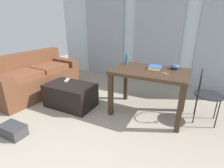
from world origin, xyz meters
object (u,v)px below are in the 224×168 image
at_px(craft_table, 150,77).
at_px(tv_remote_primary, 67,80).
at_px(bottle_near, 127,59).
at_px(coffee_table, 71,95).
at_px(book_stack, 155,67).
at_px(couch, 35,78).
at_px(bowl, 175,67).
at_px(scissors, 166,74).
at_px(shoebox, 13,130).
at_px(wire_chair, 205,90).

xyz_separation_m(craft_table, tv_remote_primary, (-1.49, -0.25, -0.21)).
distance_m(bottle_near, tv_remote_primary, 1.18).
distance_m(coffee_table, book_stack, 1.56).
relative_size(couch, bottle_near, 8.92).
bearing_deg(bottle_near, couch, -167.38).
height_order(craft_table, tv_remote_primary, craft_table).
bearing_deg(couch, bowl, 9.88).
xyz_separation_m(book_stack, scissors, (0.22, -0.23, -0.01)).
bearing_deg(shoebox, book_stack, 46.20).
bearing_deg(tv_remote_primary, book_stack, -7.37).
xyz_separation_m(couch, bottle_near, (1.90, 0.43, 0.51)).
bearing_deg(book_stack, bottle_near, 175.36).
xyz_separation_m(coffee_table, bowl, (1.65, 0.61, 0.59)).
bearing_deg(craft_table, book_stack, 74.29).
distance_m(bowl, scissors, 0.33).
xyz_separation_m(couch, book_stack, (2.41, 0.38, 0.44)).
bearing_deg(scissors, coffee_table, -169.43).
height_order(couch, coffee_table, couch).
relative_size(craft_table, bowl, 8.12).
bearing_deg(tv_remote_primary, bottle_near, 1.38).
distance_m(bowl, shoebox, 2.55).
distance_m(craft_table, bowl, 0.43).
height_order(scissors, shoebox, scissors).
distance_m(wire_chair, tv_remote_primary, 2.33).
bearing_deg(wire_chair, bottle_near, 178.36).
height_order(bowl, scissors, bowl).
distance_m(bottle_near, shoebox, 2.04).
xyz_separation_m(couch, tv_remote_primary, (0.88, -0.01, 0.10)).
xyz_separation_m(coffee_table, book_stack, (1.36, 0.53, 0.56)).
bearing_deg(couch, tv_remote_primary, -0.73).
relative_size(craft_table, wire_chair, 1.39).
bearing_deg(wire_chair, couch, -173.02).
distance_m(bowl, book_stack, 0.31).
bearing_deg(coffee_table, bottle_near, 34.03).
xyz_separation_m(bottle_near, scissors, (0.73, -0.27, -0.08)).
distance_m(couch, shoebox, 1.51).
relative_size(wire_chair, shoebox, 2.35).
xyz_separation_m(coffee_table, tv_remote_primary, (-0.18, 0.13, 0.22)).
distance_m(couch, scissors, 2.67).
bearing_deg(scissors, shoebox, -142.20).
xyz_separation_m(book_stack, tv_remote_primary, (-1.53, -0.39, -0.34)).
height_order(bowl, shoebox, bowl).
bearing_deg(craft_table, couch, -174.25).
height_order(craft_table, scissors, scissors).
height_order(book_stack, scissors, book_stack).
height_order(wire_chair, tv_remote_primary, wire_chair).
xyz_separation_m(bottle_near, shoebox, (-0.99, -1.61, -0.76)).
xyz_separation_m(bottle_near, bowl, (0.81, 0.05, -0.05)).
height_order(coffee_table, shoebox, coffee_table).
bearing_deg(craft_table, bowl, 34.90).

